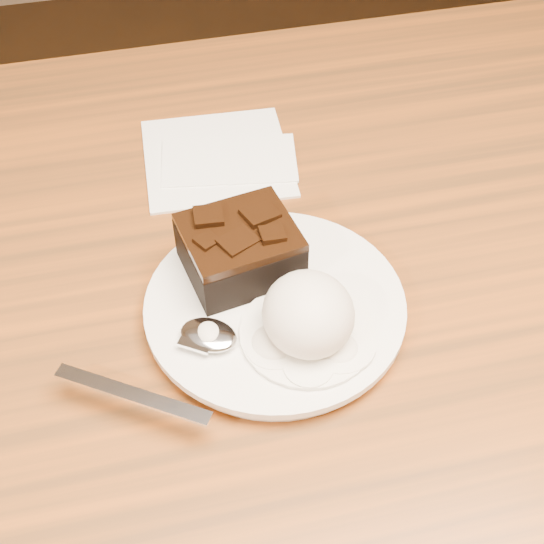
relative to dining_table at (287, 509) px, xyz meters
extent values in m
cylinder|color=silver|center=(-0.02, -0.01, 0.38)|extent=(0.20, 0.20, 0.02)
cube|color=black|center=(-0.04, 0.03, 0.41)|extent=(0.09, 0.09, 0.04)
ellipsoid|color=silver|center=(0.00, -0.05, 0.42)|extent=(0.07, 0.07, 0.06)
cylinder|color=white|center=(0.00, -0.05, 0.39)|extent=(0.10, 0.10, 0.00)
cube|color=white|center=(-0.03, 0.19, 0.38)|extent=(0.14, 0.14, 0.01)
cube|color=black|center=(-0.03, 0.01, 0.39)|extent=(0.01, 0.01, 0.00)
cube|color=black|center=(-0.04, 0.00, 0.39)|extent=(0.01, 0.01, 0.00)
cube|color=black|center=(-0.03, -0.02, 0.39)|extent=(0.01, 0.01, 0.00)
cube|color=black|center=(0.02, -0.06, 0.39)|extent=(0.01, 0.01, 0.00)
camera|label=1|loc=(-0.11, -0.38, 0.84)|focal=50.45mm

